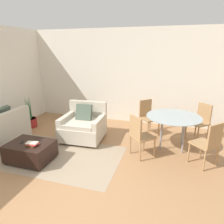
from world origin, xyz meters
TOP-DOWN VIEW (x-y plane):
  - ground_plane at (0.00, 0.00)m, footprint 20.00×20.00m
  - wall_back at (0.00, 3.61)m, footprint 12.00×0.06m
  - area_rug at (-0.83, 1.03)m, footprint 2.89×1.59m
  - armchair at (-0.54, 1.98)m, footprint 1.03×0.97m
  - ottoman at (-1.12, 0.72)m, footprint 0.86×0.65m
  - book_stack at (-1.01, 0.65)m, footprint 0.25×0.18m
  - tv_remote_primary at (-1.28, 0.69)m, footprint 0.10×0.14m
  - potted_plant at (-2.36, 2.28)m, footprint 0.35×0.35m
  - dining_table at (1.58, 2.16)m, footprint 1.20×1.20m
  - dining_chair_near_left at (0.93, 1.51)m, footprint 0.59×0.59m
  - dining_chair_near_right at (2.23, 1.51)m, footprint 0.59×0.59m
  - dining_chair_far_left at (0.93, 2.81)m, footprint 0.59×0.59m
  - dining_chair_far_right at (2.23, 2.81)m, footprint 0.59×0.59m

SIDE VIEW (x-z plane):
  - ground_plane at x=0.00m, z-range 0.00..0.00m
  - area_rug at x=-0.83m, z-range 0.00..0.01m
  - ottoman at x=-1.12m, z-range 0.02..0.41m
  - potted_plant at x=-2.36m, z-range -0.25..0.71m
  - armchair at x=-0.54m, z-range -0.10..0.79m
  - tv_remote_primary at x=-1.28m, z-range 0.39..0.40m
  - book_stack at x=-1.01m, z-range 0.39..0.45m
  - dining_chair_near_left at x=0.93m, z-range 0.07..0.97m
  - dining_chair_near_right at x=2.23m, z-range 0.07..0.97m
  - dining_chair_far_left at x=0.93m, z-range 0.07..0.97m
  - dining_chair_far_right at x=2.23m, z-range 0.07..0.97m
  - dining_table at x=1.58m, z-range 0.30..1.05m
  - wall_back at x=0.00m, z-range 0.00..2.75m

